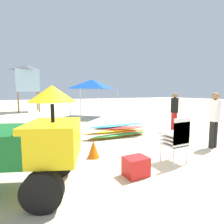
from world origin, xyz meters
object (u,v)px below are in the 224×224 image
(stacked_plastic_chairs, at_px, (177,137))
(lifeguard_far_right, at_px, (214,116))
(utility_cart, at_px, (4,148))
(traffic_cone_far, at_px, (172,136))
(beach_umbrella_left, at_px, (52,94))
(traffic_cone_near, at_px, (93,149))
(surfboard_pile, at_px, (118,131))
(popup_canopy, at_px, (92,84))
(cooler_box, at_px, (136,166))
(lifeguard_tower, at_px, (27,78))
(lifeguard_near_center, at_px, (174,109))

(stacked_plastic_chairs, xyz_separation_m, lifeguard_far_right, (1.96, 0.40, 0.32))
(utility_cart, xyz_separation_m, traffic_cone_far, (4.66, 0.87, -0.53))
(utility_cart, relative_size, beach_umbrella_left, 1.31)
(lifeguard_far_right, xyz_separation_m, beach_umbrella_left, (-3.87, 5.08, 0.65))
(traffic_cone_near, bearing_deg, stacked_plastic_chairs, -38.52)
(utility_cart, height_order, lifeguard_far_right, lifeguard_far_right)
(traffic_cone_near, relative_size, traffic_cone_far, 0.90)
(surfboard_pile, height_order, lifeguard_far_right, lifeguard_far_right)
(popup_canopy, relative_size, cooler_box, 5.41)
(traffic_cone_near, height_order, traffic_cone_far, traffic_cone_far)
(traffic_cone_near, bearing_deg, cooler_box, -73.98)
(stacked_plastic_chairs, bearing_deg, traffic_cone_far, 48.35)
(lifeguard_far_right, relative_size, popup_canopy, 0.66)
(popup_canopy, xyz_separation_m, beach_umbrella_left, (-3.15, -3.14, -0.60))
(beach_umbrella_left, distance_m, cooler_box, 5.77)
(popup_canopy, bearing_deg, traffic_cone_far, -90.88)
(traffic_cone_far, bearing_deg, beach_umbrella_left, 125.85)
(lifeguard_tower, distance_m, cooler_box, 14.58)
(lifeguard_tower, xyz_separation_m, traffic_cone_near, (0.88, -12.92, -2.64))
(stacked_plastic_chairs, height_order, popup_canopy, popup_canopy)
(lifeguard_near_center, relative_size, traffic_cone_far, 3.29)
(stacked_plastic_chairs, relative_size, cooler_box, 2.36)
(cooler_box, bearing_deg, traffic_cone_near, 106.02)
(beach_umbrella_left, bearing_deg, lifeguard_tower, 93.81)
(lifeguard_far_right, distance_m, lifeguard_tower, 14.62)
(traffic_cone_far, xyz_separation_m, cooler_box, (-2.35, -1.35, -0.06))
(popup_canopy, xyz_separation_m, traffic_cone_near, (-2.85, -7.35, -1.99))
(beach_umbrella_left, bearing_deg, surfboard_pile, -54.33)
(popup_canopy, bearing_deg, lifeguard_far_right, -85.02)
(beach_umbrella_left, bearing_deg, stacked_plastic_chairs, -70.83)
(lifeguard_near_center, bearing_deg, traffic_cone_near, -161.48)
(beach_umbrella_left, distance_m, traffic_cone_far, 5.37)
(popup_canopy, relative_size, beach_umbrella_left, 1.19)
(lifeguard_near_center, bearing_deg, surfboard_pile, 178.29)
(surfboard_pile, xyz_separation_m, cooler_box, (-1.22, -2.90, -0.04))
(utility_cart, relative_size, traffic_cone_far, 5.59)
(lifeguard_near_center, height_order, lifeguard_far_right, lifeguard_far_right)
(beach_umbrella_left, bearing_deg, popup_canopy, 44.94)
(cooler_box, bearing_deg, lifeguard_far_right, 8.45)
(surfboard_pile, height_order, lifeguard_near_center, lifeguard_near_center)
(stacked_plastic_chairs, height_order, lifeguard_far_right, lifeguard_far_right)
(stacked_plastic_chairs, xyz_separation_m, cooler_box, (-1.22, -0.07, -0.46))
(lifeguard_far_right, bearing_deg, beach_umbrella_left, 127.29)
(surfboard_pile, bearing_deg, popup_canopy, 77.85)
(lifeguard_near_center, distance_m, lifeguard_tower, 12.75)
(surfboard_pile, bearing_deg, traffic_cone_far, -53.85)
(lifeguard_tower, distance_m, traffic_cone_far, 13.68)
(utility_cart, height_order, lifeguard_tower, lifeguard_tower)
(stacked_plastic_chairs, bearing_deg, lifeguard_tower, 99.93)
(popup_canopy, bearing_deg, lifeguard_near_center, -75.45)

